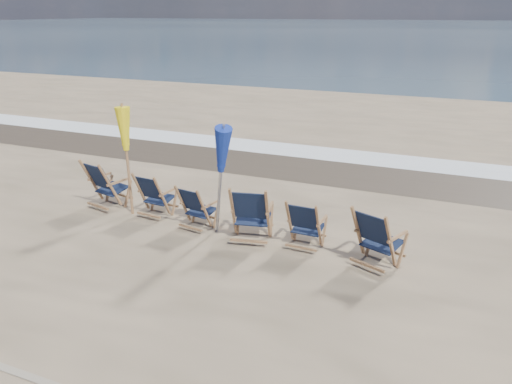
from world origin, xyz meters
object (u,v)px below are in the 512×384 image
at_px(umbrella_yellow, 125,135).
at_px(beach_chair_1, 162,198).
at_px(beach_chair_5, 390,245).
at_px(umbrella_blue, 219,149).
at_px(beach_chair_2, 204,211).
at_px(beach_chair_4, 318,228).
at_px(beach_chair_0, 110,188).
at_px(beach_chair_3, 268,216).

bearing_deg(umbrella_yellow, beach_chair_1, -5.62).
distance_m(beach_chair_5, umbrella_blue, 3.25).
bearing_deg(beach_chair_2, umbrella_blue, 179.63).
distance_m(beach_chair_2, beach_chair_4, 2.17).
distance_m(beach_chair_0, beach_chair_3, 3.51).
relative_size(beach_chair_2, beach_chair_5, 0.86).
xyz_separation_m(beach_chair_0, umbrella_yellow, (0.39, 0.13, 1.10)).
bearing_deg(beach_chair_3, umbrella_yellow, -17.99).
distance_m(beach_chair_1, beach_chair_5, 4.48).
bearing_deg(beach_chair_3, beach_chair_5, 160.78).
xyz_separation_m(beach_chair_1, beach_chair_2, (1.05, -0.22, -0.03)).
bearing_deg(umbrella_blue, beach_chair_0, 174.94).
distance_m(beach_chair_1, beach_chair_3, 2.33).
relative_size(beach_chair_1, beach_chair_4, 1.02).
distance_m(umbrella_yellow, umbrella_blue, 2.25).
xyz_separation_m(beach_chair_4, umbrella_blue, (-1.80, -0.10, 1.22)).
distance_m(beach_chair_1, umbrella_yellow, 1.41).
distance_m(beach_chair_2, beach_chair_5, 3.41).
distance_m(beach_chair_0, beach_chair_5, 5.66).
bearing_deg(beach_chair_2, umbrella_yellow, 0.24).
bearing_deg(umbrella_blue, beach_chair_3, 2.94).
xyz_separation_m(beach_chair_2, beach_chair_3, (1.27, -0.02, 0.10)).
distance_m(beach_chair_0, beach_chair_2, 2.25).
xyz_separation_m(beach_chair_3, umbrella_yellow, (-3.12, 0.31, 1.08)).
bearing_deg(umbrella_yellow, umbrella_blue, -9.18).
bearing_deg(beach_chair_0, beach_chair_1, -165.05).
bearing_deg(beach_chair_4, umbrella_yellow, -2.08).
bearing_deg(beach_chair_1, umbrella_yellow, -0.20).
height_order(beach_chair_2, beach_chair_5, beach_chair_5).
distance_m(beach_chair_3, umbrella_yellow, 3.32).
height_order(beach_chair_5, umbrella_yellow, umbrella_yellow).
bearing_deg(beach_chair_3, beach_chair_2, -13.02).
height_order(beach_chair_1, beach_chair_2, beach_chair_1).
height_order(beach_chair_0, beach_chair_3, beach_chair_3).
bearing_deg(beach_chair_1, umbrella_blue, 174.25).
relative_size(beach_chair_1, beach_chair_2, 1.06).
bearing_deg(beach_chair_1, beach_chair_4, -177.84).
relative_size(beach_chair_2, umbrella_blue, 0.41).
bearing_deg(beach_chair_4, beach_chair_0, -0.10).
bearing_deg(beach_chair_4, beach_chair_5, 167.52).
xyz_separation_m(beach_chair_2, beach_chair_5, (3.40, -0.28, 0.08)).
bearing_deg(beach_chair_2, beach_chair_0, 5.02).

